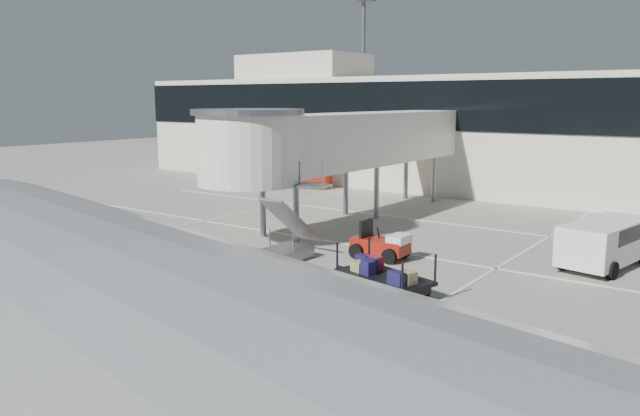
# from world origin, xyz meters

# --- Properties ---
(ground) EXTENTS (140.00, 140.00, 0.00)m
(ground) POSITION_xyz_m (0.00, 0.00, 0.00)
(ground) COLOR gray
(ground) RESTS_ON ground
(lane_markings) EXTENTS (40.00, 30.00, 0.02)m
(lane_markings) POSITION_xyz_m (-0.67, 9.33, 0.01)
(lane_markings) COLOR silver
(lane_markings) RESTS_ON ground
(terminal) EXTENTS (64.00, 12.11, 15.20)m
(terminal) POSITION_xyz_m (-0.35, 29.94, 4.11)
(terminal) COLOR beige
(terminal) RESTS_ON ground
(jet_bridge) EXTENTS (5.70, 20.40, 6.03)m
(jet_bridge) POSITION_xyz_m (-3.97, 12.26, 4.28)
(jet_bridge) COLOR silver
(jet_bridge) RESTS_ON ground
(baggage_tug) EXTENTS (2.38, 1.55, 1.53)m
(baggage_tug) POSITION_xyz_m (1.62, 7.78, 0.56)
(baggage_tug) COLOR maroon
(baggage_tug) RESTS_ON ground
(suitcase_cart) EXTENTS (4.13, 2.50, 1.59)m
(suitcase_cart) POSITION_xyz_m (4.11, 3.76, 0.56)
(suitcase_cart) COLOR black
(suitcase_cart) RESTS_ON ground
(box_cart_near) EXTENTS (3.59, 1.69, 1.39)m
(box_cart_near) POSITION_xyz_m (-2.00, 1.34, 0.52)
(box_cart_near) COLOR black
(box_cart_near) RESTS_ON ground
(box_cart_far) EXTENTS (3.84, 1.85, 1.48)m
(box_cart_far) POSITION_xyz_m (-2.51, -0.76, 0.54)
(box_cart_far) COLOR black
(box_cart_far) RESTS_ON ground
(ground_worker) EXTENTS (0.70, 0.59, 1.65)m
(ground_worker) POSITION_xyz_m (-1.46, -0.68, 0.83)
(ground_worker) COLOR #CEFF1A
(ground_worker) RESTS_ON ground
(minivan) EXTENTS (2.76, 5.00, 1.79)m
(minivan) POSITION_xyz_m (9.30, 11.93, 1.08)
(minivan) COLOR silver
(minivan) RESTS_ON ground
(belt_loader) EXTENTS (4.19, 2.65, 1.90)m
(belt_loader) POSITION_xyz_m (-13.42, 22.22, 0.72)
(belt_loader) COLOR maroon
(belt_loader) RESTS_ON ground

